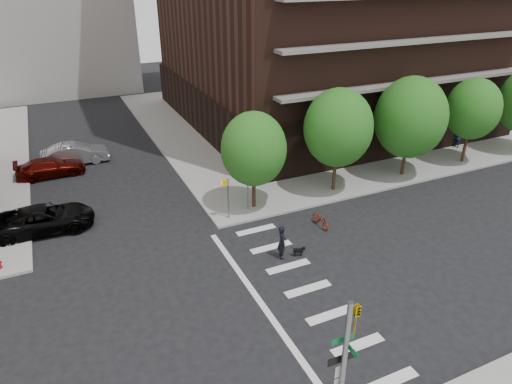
{
  "coord_description": "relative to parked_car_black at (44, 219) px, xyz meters",
  "views": [
    {
      "loc": [
        -6.6,
        -14.89,
        13.96
      ],
      "look_at": [
        3.0,
        6.0,
        2.5
      ],
      "focal_mm": 32.0,
      "sensor_mm": 36.0,
      "label": 1
    }
  ],
  "objects": [
    {
      "name": "ground",
      "position": [
        8.2,
        -11.08,
        -0.77
      ],
      "size": [
        120.0,
        120.0,
        0.0
      ],
      "primitive_type": "plane",
      "color": "black",
      "rests_on": "ground"
    },
    {
      "name": "sidewalk_ne",
      "position": [
        28.7,
        12.42,
        -0.7
      ],
      "size": [
        39.0,
        33.0,
        0.15
      ],
      "primitive_type": "cube",
      "color": "gray",
      "rests_on": "ground"
    },
    {
      "name": "crosswalk",
      "position": [
        10.41,
        -11.08,
        -0.77
      ],
      "size": [
        3.85,
        13.0,
        0.01
      ],
      "color": "silver",
      "rests_on": "ground"
    },
    {
      "name": "tree_a",
      "position": [
        12.2,
        -2.58,
        3.27
      ],
      "size": [
        4.0,
        4.0,
        5.9
      ],
      "color": "#301E11",
      "rests_on": "sidewalk_ne"
    },
    {
      "name": "tree_b",
      "position": [
        18.2,
        -2.58,
        3.77
      ],
      "size": [
        4.5,
        4.5,
        6.65
      ],
      "color": "#301E11",
      "rests_on": "sidewalk_ne"
    },
    {
      "name": "tree_c",
      "position": [
        24.2,
        -2.58,
        3.68
      ],
      "size": [
        5.0,
        5.0,
        6.8
      ],
      "color": "#301E11",
      "rests_on": "sidewalk_ne"
    },
    {
      "name": "tree_d",
      "position": [
        30.2,
        -2.58,
        3.57
      ],
      "size": [
        4.0,
        4.0,
        6.2
      ],
      "color": "#301E11",
      "rests_on": "sidewalk_ne"
    },
    {
      "name": "pedestrian_signal",
      "position": [
        10.52,
        -3.16,
        1.08
      ],
      "size": [
        2.18,
        0.67,
        2.6
      ],
      "color": "slate",
      "rests_on": "sidewalk_ne"
    },
    {
      "name": "parked_car_black",
      "position": [
        0.0,
        0.0,
        0.0
      ],
      "size": [
        2.8,
        5.65,
        1.54
      ],
      "primitive_type": "imported",
      "rotation": [
        0.0,
        0.0,
        1.53
      ],
      "color": "black",
      "rests_on": "ground"
    },
    {
      "name": "parked_car_maroon",
      "position": [
        0.71,
        8.19,
        -0.08
      ],
      "size": [
        2.04,
        4.81,
        1.38
      ],
      "primitive_type": "imported",
      "rotation": [
        0.0,
        0.0,
        1.59
      ],
      "color": "#410803",
      "rests_on": "ground"
    },
    {
      "name": "parked_car_silver",
      "position": [
        2.59,
        9.93,
        0.05
      ],
      "size": [
        1.75,
        4.97,
        1.64
      ],
      "primitive_type": "imported",
      "rotation": [
        0.0,
        0.0,
        1.57
      ],
      "color": "#999CA0",
      "rests_on": "ground"
    },
    {
      "name": "scooter",
      "position": [
        14.89,
        -6.27,
        -0.33
      ],
      "size": [
        0.61,
        1.68,
        0.88
      ],
      "primitive_type": "imported",
      "rotation": [
        0.0,
        0.0,
        0.02
      ],
      "color": "#96260A",
      "rests_on": "ground"
    },
    {
      "name": "dog_walker",
      "position": [
        11.27,
        -8.19,
        0.19
      ],
      "size": [
        0.8,
        0.63,
        1.92
      ],
      "primitive_type": "imported",
      "rotation": [
        0.0,
        0.0,
        1.3
      ],
      "color": "black",
      "rests_on": "ground"
    },
    {
      "name": "dog",
      "position": [
        12.18,
        -8.45,
        -0.44
      ],
      "size": [
        0.63,
        0.36,
        0.53
      ],
      "rotation": [
        0.0,
        0.0,
        -0.37
      ],
      "color": "black",
      "rests_on": "ground"
    },
    {
      "name": "pedestrian_far",
      "position": [
        32.16,
        -0.08,
        0.21
      ],
      "size": [
        0.93,
        0.8,
        1.66
      ],
      "primitive_type": "imported",
      "rotation": [
        0.0,
        0.0,
        -1.81
      ],
      "color": "navy",
      "rests_on": "sidewalk_ne"
    }
  ]
}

